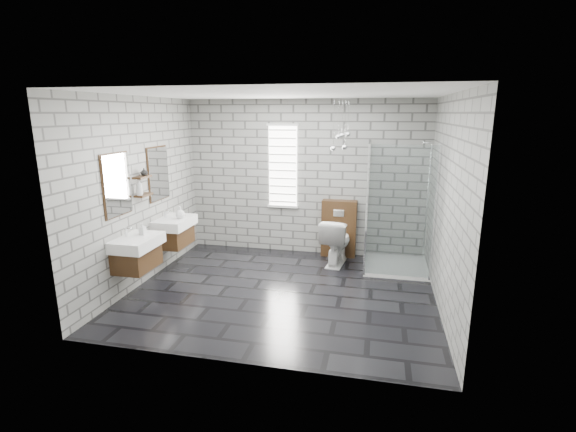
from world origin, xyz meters
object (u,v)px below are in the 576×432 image
(shower_enclosure, at_px, (391,240))
(toilet, at_px, (336,241))
(vanity_right, at_px, (172,224))
(vanity_left, at_px, (135,244))
(cistern_panel, at_px, (339,228))

(shower_enclosure, relative_size, toilet, 2.61)
(toilet, bearing_deg, vanity_right, 24.86)
(vanity_left, xyz_separation_m, shower_enclosure, (3.41, 1.75, -0.25))
(vanity_left, xyz_separation_m, cistern_panel, (2.53, 2.27, -0.26))
(vanity_left, relative_size, vanity_right, 1.00)
(cistern_panel, distance_m, toilet, 0.41)
(vanity_right, xyz_separation_m, shower_enclosure, (3.41, 0.68, -0.25))
(vanity_right, height_order, shower_enclosure, shower_enclosure)
(vanity_left, height_order, toilet, vanity_left)
(shower_enclosure, distance_m, toilet, 0.89)
(cistern_panel, xyz_separation_m, toilet, (0.00, -0.40, -0.11))
(vanity_right, height_order, toilet, vanity_right)
(vanity_right, relative_size, shower_enclosure, 0.77)
(vanity_right, xyz_separation_m, toilet, (2.53, 0.80, -0.37))
(vanity_left, bearing_deg, toilet, 36.42)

